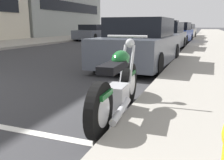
% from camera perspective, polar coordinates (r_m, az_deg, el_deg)
% --- Properties ---
extents(sidewalk_far_curb, '(120.00, 5.00, 0.14)m').
position_cam_1_polar(sidewalk_far_curb, '(18.81, -20.32, 8.34)').
color(sidewalk_far_curb, gray).
rests_on(sidewalk_far_curb, ground).
extents(parking_stall_stripe, '(0.12, 2.20, 0.01)m').
position_cam_1_polar(parking_stall_stripe, '(3.03, -14.49, -12.57)').
color(parking_stall_stripe, silver).
rests_on(parking_stall_stripe, ground).
extents(parked_motorcycle, '(2.07, 0.62, 1.13)m').
position_cam_1_polar(parked_motorcycle, '(3.38, 1.36, -1.65)').
color(parked_motorcycle, black).
rests_on(parked_motorcycle, ground).
extents(parked_car_at_intersection, '(4.40, 2.03, 1.49)m').
position_cam_1_polar(parked_car_at_intersection, '(7.76, 6.83, 8.36)').
color(parked_car_at_intersection, '#4C515B').
rests_on(parked_car_at_intersection, ground).
extents(parked_car_across_street, '(4.41, 1.93, 1.42)m').
position_cam_1_polar(parked_car_across_street, '(12.99, 12.23, 9.88)').
color(parked_car_across_street, '#4C515B').
rests_on(parked_car_across_street, ground).
extents(parked_car_far_down_curb, '(4.40, 2.07, 1.47)m').
position_cam_1_polar(parked_car_far_down_curb, '(18.77, 15.13, 10.58)').
color(parked_car_far_down_curb, navy).
rests_on(parked_car_far_down_curb, ground).
extents(parked_car_second_in_row, '(4.64, 2.06, 1.38)m').
position_cam_1_polar(parked_car_second_in_row, '(24.23, 16.58, 10.85)').
color(parked_car_second_in_row, beige).
rests_on(parked_car_second_in_row, ground).
extents(crossing_truck, '(2.31, 5.15, 1.97)m').
position_cam_1_polar(crossing_truck, '(39.09, 14.81, 11.87)').
color(crossing_truck, '#141947').
rests_on(crossing_truck, ground).
extents(car_opposite_curb, '(4.32, 2.00, 1.32)m').
position_cam_1_polar(car_opposite_curb, '(21.33, -4.76, 11.04)').
color(car_opposite_curb, '#4C515B').
rests_on(car_opposite_curb, ground).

